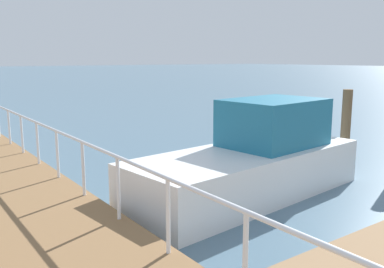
# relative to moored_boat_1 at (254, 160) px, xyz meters

# --- Properties ---
(ground_plane) EXTENTS (300.00, 300.00, 0.00)m
(ground_plane) POSITION_rel_moored_boat_1_xyz_m (-0.43, 9.06, -0.77)
(ground_plane) COLOR slate
(boardwalk_railing) EXTENTS (0.06, 28.68, 1.08)m
(boardwalk_railing) POSITION_rel_moored_boat_1_xyz_m (-3.58, -1.30, 0.46)
(boardwalk_railing) COLOR white
(boardwalk_railing) RESTS_ON boardwalk
(dock_piling_1) EXTENTS (0.27, 0.27, 2.15)m
(dock_piling_1) POSITION_rel_moored_boat_1_xyz_m (3.90, 0.37, 0.31)
(dock_piling_1) COLOR brown
(dock_piling_1) RESTS_ON ground_plane
(moored_boat_1) EXTENTS (5.94, 2.69, 2.09)m
(moored_boat_1) POSITION_rel_moored_boat_1_xyz_m (0.00, 0.00, 0.00)
(moored_boat_1) COLOR white
(moored_boat_1) RESTS_ON ground_plane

